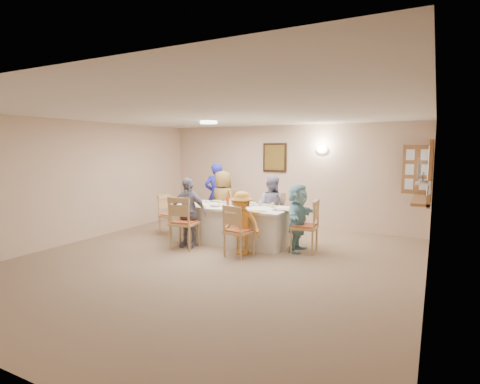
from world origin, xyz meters
The scene contains 49 objects.
ground centered at (0.00, 0.00, 0.00)m, with size 7.00×7.00×0.00m, color #998163.
room_walls centered at (0.00, 0.00, 1.51)m, with size 7.00×7.00×7.00m.
wall_picture centered at (-0.30, 3.46, 1.70)m, with size 0.62×0.05×0.72m.
wall_sconce centered at (0.90, 3.44, 1.90)m, with size 0.26×0.09×0.18m, color white.
ceiling_light centered at (-1.00, 1.50, 2.47)m, with size 0.36×0.36×0.05m, color white.
serving_hatch centered at (3.21, 2.40, 1.50)m, with size 0.06×1.50×1.15m, color brown.
hatch_sill centered at (3.09, 2.40, 0.97)m, with size 0.30×1.50×0.05m, color brown.
shutter_door centered at (2.95, 3.16, 1.50)m, with size 0.55×0.04×1.00m, color brown.
fan_shelf centered at (3.13, 1.05, 1.40)m, with size 0.22×0.36×0.03m, color white.
desk_fan centered at (3.10, 1.05, 1.55)m, with size 0.30×0.30×0.28m, color #A5A5A8, non-canonical shape.
dining_table centered at (-0.37, 1.34, 0.38)m, with size 2.43×1.03×0.76m, color silver.
chair_back_left centered at (-0.97, 2.14, 0.49)m, with size 0.47×0.47×0.99m, color tan, non-canonical shape.
chair_back_right centered at (0.23, 2.14, 0.48)m, with size 0.46×0.46×0.97m, color tan, non-canonical shape.
chair_front_left centered at (-0.97, 0.54, 0.51)m, with size 0.49×0.49×1.03m, color tan, non-canonical shape.
chair_front_right centered at (0.23, 0.54, 0.47)m, with size 0.45×0.45×0.94m, color tan, non-canonical shape.
chair_left_end centered at (-1.92, 1.34, 0.45)m, with size 0.43×0.43×0.91m, color tan, non-canonical shape.
chair_right_end centered at (1.18, 1.34, 0.50)m, with size 0.48×0.48×1.00m, color tan, non-canonical shape.
diner_back_left centered at (-0.97, 2.02, 0.71)m, with size 0.77×0.57×1.43m, color olive.
diner_back_right centered at (0.23, 2.02, 0.68)m, with size 0.68×0.55×1.36m, color #8987A8.
diner_front_left centered at (-0.97, 0.66, 0.68)m, with size 0.84×0.43×1.37m, color gray.
diner_front_right centered at (0.23, 0.66, 0.58)m, with size 0.77×0.48×1.16m, color gold.
diner_right_end centered at (1.05, 1.34, 0.64)m, with size 0.41×1.20×1.28m, color #82C3D2.
caregiver centered at (-1.42, 2.49, 0.79)m, with size 0.69×0.61×1.58m, color #2427BE.
placemat_fl centered at (-0.97, 0.92, 0.76)m, with size 0.35×0.26×0.01m, color #472B19.
plate_fl centered at (-0.97, 0.92, 0.77)m, with size 0.23×0.23×0.01m, color white.
napkin_fl centered at (-0.79, 0.87, 0.77)m, with size 0.15×0.15×0.01m, color yellow.
placemat_fr centered at (0.23, 0.92, 0.76)m, with size 0.36×0.27×0.01m, color #472B19.
plate_fr centered at (0.23, 0.92, 0.77)m, with size 0.25×0.25×0.02m, color white.
napkin_fr centered at (0.41, 0.87, 0.77)m, with size 0.15×0.15×0.01m, color yellow.
placemat_bl centered at (-0.97, 1.76, 0.76)m, with size 0.37×0.28×0.01m, color #472B19.
plate_bl centered at (-0.97, 1.76, 0.77)m, with size 0.24×0.24×0.01m, color white.
napkin_bl centered at (-0.79, 1.71, 0.77)m, with size 0.14×0.14×0.01m, color yellow.
placemat_br centered at (0.23, 1.76, 0.76)m, with size 0.35×0.26×0.01m, color #472B19.
plate_br centered at (0.23, 1.76, 0.77)m, with size 0.24×0.24×0.02m, color white.
napkin_br centered at (0.41, 1.71, 0.77)m, with size 0.15×0.15×0.01m, color yellow.
placemat_le centered at (-1.47, 1.34, 0.76)m, with size 0.32×0.24×0.01m, color #472B19.
plate_le centered at (-1.47, 1.34, 0.77)m, with size 0.25×0.25×0.02m, color white.
napkin_le centered at (-1.29, 1.29, 0.77)m, with size 0.14×0.14×0.01m, color yellow.
placemat_re centered at (0.75, 1.34, 0.76)m, with size 0.35×0.26×0.01m, color #472B19.
plate_re centered at (0.75, 1.34, 0.77)m, with size 0.26×0.26×0.02m, color white.
napkin_re centered at (0.93, 1.29, 0.77)m, with size 0.14×0.14×0.01m, color yellow.
teacup_a centered at (-1.18, 1.06, 0.80)m, with size 0.11×0.11×0.08m, color white.
teacup_b centered at (0.05, 1.90, 0.80)m, with size 0.09×0.09×0.09m, color white.
bowl_a centered at (-0.62, 1.13, 0.79)m, with size 0.27×0.27×0.06m, color white.
bowl_b centered at (-0.03, 1.59, 0.79)m, with size 0.20×0.20×0.06m, color white.
condiment_ketchup centered at (-0.46, 1.36, 0.88)m, with size 0.10×0.10×0.25m, color #A4300E.
condiment_brown centered at (-0.35, 1.43, 0.86)m, with size 0.09×0.09×0.19m, color #543116.
condiment_malt centered at (-0.27, 1.35, 0.83)m, with size 0.12×0.12×0.14m, color #543116.
drinking_glass centered at (-0.52, 1.39, 0.82)m, with size 0.06×0.06×0.10m, color silver.
Camera 1 is at (3.29, -5.26, 1.93)m, focal length 28.00 mm.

